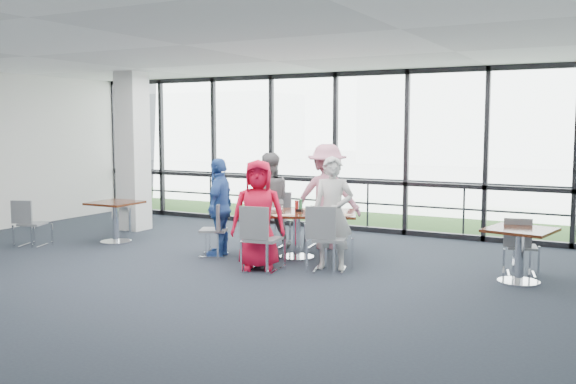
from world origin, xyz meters
The scene contains 39 objects.
floor centered at (0.00, 0.00, -0.01)m, with size 12.00×10.00×0.02m, color #222732.
ceiling centered at (0.00, 0.00, 3.20)m, with size 12.00×10.00×0.04m, color silver.
curtain_wall_back centered at (0.00, 5.00, 1.60)m, with size 12.00×0.10×3.20m, color white.
structural_column centered at (-3.60, 3.00, 1.60)m, with size 0.50×0.50×3.20m, color silver.
apron centered at (0.00, 10.00, -0.02)m, with size 80.00×70.00×0.02m, color gray.
grass_strip centered at (0.00, 8.00, 0.01)m, with size 80.00×5.00×0.01m, color #2A5221.
hangar_aux centered at (-18.00, 28.00, 2.00)m, with size 10.00×6.00×4.00m, color white.
guard_rail centered at (0.00, 5.60, 0.50)m, with size 0.06×0.06×12.00m, color #2D2D33.
main_table centered at (0.65, 2.05, 0.62)m, with size 2.12×1.68×0.75m.
side_table_left centered at (-2.89, 1.70, 0.62)m, with size 0.82×0.82×0.75m.
side_table_right centered at (4.06, 2.01, 0.63)m, with size 0.97×0.97×0.75m.
diner_near_left centered at (0.51, 1.08, 0.82)m, with size 0.80×0.52×1.64m, color red.
diner_near_right centered at (1.47, 1.61, 0.84)m, with size 0.61×0.45×1.68m, color silver.
diner_far_left centered at (-0.20, 2.60, 0.83)m, with size 0.81×0.50×1.66m, color slate.
diner_far_right centered at (0.72, 3.03, 0.91)m, with size 1.17×0.60×1.81m, color #CD7B93.
diner_end centered at (-0.53, 1.59, 0.80)m, with size 0.94×0.51×1.61m, color #3059AA.
chair_main_nl centered at (0.65, 0.98, 0.48)m, with size 0.47×0.47×0.95m, color slate, non-canonical shape.
chair_main_nr centered at (1.50, 1.46, 0.47)m, with size 0.46×0.46×0.95m, color slate, non-canonical shape.
chair_main_fl centered at (-0.20, 2.72, 0.46)m, with size 0.45×0.45×0.93m, color slate, non-canonical shape.
chair_main_fr centered at (0.65, 3.02, 0.46)m, with size 0.45×0.45×0.92m, color slate, non-canonical shape.
chair_main_end centered at (-0.63, 1.55, 0.43)m, with size 0.42×0.42×0.86m, color slate, non-canonical shape.
chair_spare_la centered at (-3.92, 0.73, 0.40)m, with size 0.39×0.39×0.81m, color slate, non-canonical shape.
chair_spare_lb centered at (-3.67, 2.91, 0.49)m, with size 0.48×0.48×0.99m, color slate, non-canonical shape.
chair_spare_r centered at (4.02, 2.52, 0.41)m, with size 0.40×0.40×0.82m, color slate, non-canonical shape.
plate_nl centered at (0.26, 1.52, 0.76)m, with size 0.26×0.26×0.01m, color white.
plate_nr centered at (1.36, 1.94, 0.76)m, with size 0.24×0.24×0.01m, color white.
plate_fl centered at (0.11, 2.13, 0.76)m, with size 0.26×0.26×0.01m, color white.
plate_fr centered at (0.93, 2.52, 0.76)m, with size 0.26×0.26×0.01m, color white.
plate_end centered at (-0.13, 1.74, 0.76)m, with size 0.25×0.25×0.01m, color white.
tumbler_a centered at (0.50, 1.78, 0.82)m, with size 0.07×0.07×0.14m, color white.
tumbler_b centered at (0.95, 1.99, 0.81)m, with size 0.06×0.06×0.13m, color white.
tumbler_c centered at (0.62, 2.23, 0.81)m, with size 0.06×0.06×0.13m, color white.
tumbler_d centered at (0.12, 1.64, 0.82)m, with size 0.07×0.07×0.15m, color white.
menu_a centered at (0.63, 1.61, 0.75)m, with size 0.31×0.22×0.00m, color beige.
menu_b centered at (1.44, 2.11, 0.75)m, with size 0.27×0.19×0.00m, color beige.
menu_c centered at (0.65, 2.49, 0.75)m, with size 0.28×0.20×0.00m, color beige.
condiment_caddy centered at (0.67, 2.10, 0.77)m, with size 0.10×0.07×0.04m, color black.
ketchup_bottle centered at (0.61, 2.11, 0.84)m, with size 0.06×0.06×0.18m, color maroon.
green_bottle centered at (0.66, 2.14, 0.85)m, with size 0.05×0.05×0.20m, color #2C7E44.
Camera 1 is at (5.33, -7.00, 2.14)m, focal length 40.00 mm.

